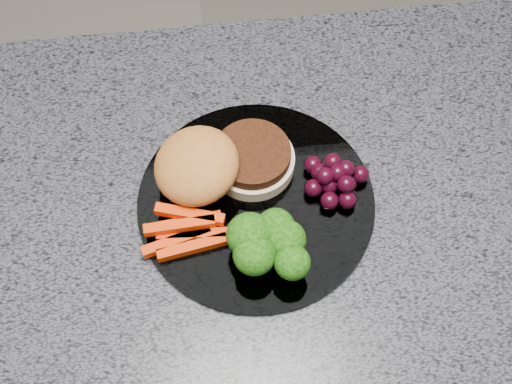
# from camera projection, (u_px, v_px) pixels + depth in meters

# --- Properties ---
(island_cabinet) EXTENTS (1.20, 0.60, 0.86)m
(island_cabinet) POSITION_uv_depth(u_px,v_px,m) (239.00, 359.00, 1.17)
(island_cabinet) COLOR brown
(island_cabinet) RESTS_ON ground
(countertop) EXTENTS (1.20, 0.60, 0.04)m
(countertop) POSITION_uv_depth(u_px,v_px,m) (230.00, 243.00, 0.78)
(countertop) COLOR #4F515A
(countertop) RESTS_ON island_cabinet
(plate) EXTENTS (0.26, 0.26, 0.01)m
(plate) POSITION_uv_depth(u_px,v_px,m) (256.00, 202.00, 0.78)
(plate) COLOR white
(plate) RESTS_ON countertop
(burger) EXTENTS (0.18, 0.13, 0.05)m
(burger) POSITION_uv_depth(u_px,v_px,m) (217.00, 165.00, 0.77)
(burger) COLOR beige
(burger) RESTS_ON plate
(carrot_sticks) EXTENTS (0.09, 0.06, 0.02)m
(carrot_sticks) POSITION_uv_depth(u_px,v_px,m) (186.00, 231.00, 0.75)
(carrot_sticks) COLOR red
(carrot_sticks) RESTS_ON plate
(broccoli) EXTENTS (0.08, 0.08, 0.06)m
(broccoli) POSITION_uv_depth(u_px,v_px,m) (268.00, 243.00, 0.72)
(broccoli) COLOR #598A32
(broccoli) RESTS_ON plate
(grape_bunch) EXTENTS (0.07, 0.07, 0.03)m
(grape_bunch) POSITION_uv_depth(u_px,v_px,m) (335.00, 179.00, 0.77)
(grape_bunch) COLOR black
(grape_bunch) RESTS_ON plate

